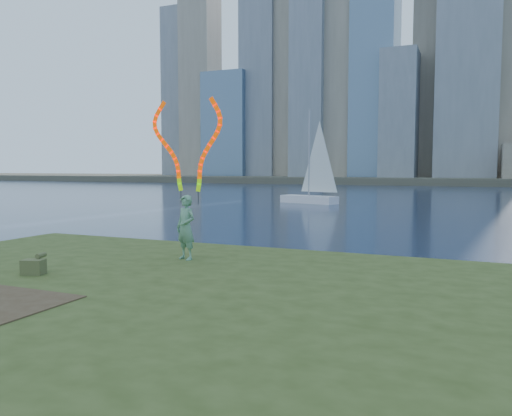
% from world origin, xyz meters
% --- Properties ---
extents(ground, '(320.00, 320.00, 0.00)m').
position_xyz_m(ground, '(0.00, 0.00, 0.00)').
color(ground, '#1A2741').
rests_on(ground, ground).
extents(grassy_knoll, '(20.00, 18.00, 0.80)m').
position_xyz_m(grassy_knoll, '(0.00, -2.30, 0.34)').
color(grassy_knoll, '#384719').
rests_on(grassy_knoll, ground).
extents(far_shore, '(320.00, 40.00, 1.20)m').
position_xyz_m(far_shore, '(0.00, 95.00, 0.60)').
color(far_shore, '#514B3B').
rests_on(far_shore, ground).
extents(woman_with_ribbons, '(1.88, 0.64, 3.84)m').
position_xyz_m(woman_with_ribbons, '(-0.83, 1.74, 2.26)').
color(woman_with_ribbons, '#1C6D3A').
rests_on(woman_with_ribbons, grassy_knoll).
extents(canvas_bag, '(0.46, 0.52, 0.38)m').
position_xyz_m(canvas_bag, '(-2.71, -0.77, 0.96)').
color(canvas_bag, '#484F2B').
rests_on(canvas_bag, grassy_knoll).
extents(sailboat, '(4.99, 2.78, 7.55)m').
position_xyz_m(sailboat, '(-6.74, 30.79, 1.30)').
color(sailboat, white).
rests_on(sailboat, ground).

